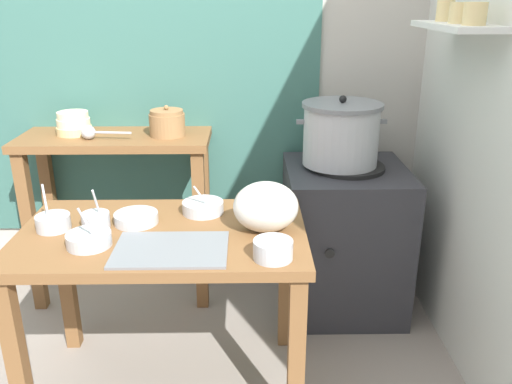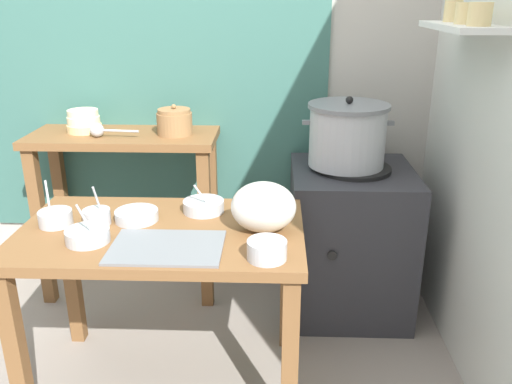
{
  "view_description": "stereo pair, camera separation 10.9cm",
  "coord_description": "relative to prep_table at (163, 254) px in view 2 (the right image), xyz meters",
  "views": [
    {
      "loc": [
        0.42,
        -1.78,
        1.57
      ],
      "look_at": [
        0.45,
        0.22,
        0.82
      ],
      "focal_mm": 37.16,
      "sensor_mm": 36.0,
      "label": 1
    },
    {
      "loc": [
        0.53,
        -1.78,
        1.57
      ],
      "look_at": [
        0.45,
        0.22,
        0.82
      ],
      "focal_mm": 37.16,
      "sensor_mm": 36.0,
      "label": 2
    }
  ],
  "objects": [
    {
      "name": "prep_bowl_1",
      "position": [
        -0.42,
        0.02,
        0.14
      ],
      "size": [
        0.13,
        0.13,
        0.18
      ],
      "color": "#B7BABF",
      "rests_on": "prep_table"
    },
    {
      "name": "clay_pot",
      "position": [
        -0.07,
        0.76,
        0.35
      ],
      "size": [
        0.18,
        0.18,
        0.15
      ],
      "color": "olive",
      "rests_on": "back_shelf_table"
    },
    {
      "name": "prep_bowl_4",
      "position": [
        0.41,
        -0.23,
        0.15
      ],
      "size": [
        0.14,
        0.14,
        0.07
      ],
      "color": "#B7BABF",
      "rests_on": "prep_table"
    },
    {
      "name": "serving_tray",
      "position": [
        0.06,
        -0.17,
        0.12
      ],
      "size": [
        0.4,
        0.28,
        0.01
      ],
      "primitive_type": "cube",
      "color": "slate",
      "rests_on": "prep_table"
    },
    {
      "name": "prep_bowl_0",
      "position": [
        0.14,
        0.18,
        0.14
      ],
      "size": [
        0.17,
        0.17,
        0.13
      ],
      "color": "#B7BABF",
      "rests_on": "prep_table"
    },
    {
      "name": "prep_bowl_3",
      "position": [
        -0.26,
        0.03,
        0.14
      ],
      "size": [
        0.11,
        0.11,
        0.17
      ],
      "color": "#B7BABF",
      "rests_on": "prep_table"
    },
    {
      "name": "ladle",
      "position": [
        -0.44,
        0.69,
        0.33
      ],
      "size": [
        0.25,
        0.07,
        0.07
      ],
      "color": "#B7BABF",
      "rests_on": "back_shelf_table"
    },
    {
      "name": "prep_table",
      "position": [
        0.0,
        0.0,
        0.0
      ],
      "size": [
        1.1,
        0.66,
        0.72
      ],
      "color": "brown",
      "rests_on": "ground"
    },
    {
      "name": "bowl_stack_enamel",
      "position": [
        -0.55,
        0.8,
        0.35
      ],
      "size": [
        0.18,
        0.18,
        0.12
      ],
      "color": "#E5C684",
      "rests_on": "back_shelf_table"
    },
    {
      "name": "steamer_pot",
      "position": [
        0.78,
        0.65,
        0.32
      ],
      "size": [
        0.44,
        0.39,
        0.34
      ],
      "color": "#B7BABF",
      "rests_on": "stove_block"
    },
    {
      "name": "plastic_bag",
      "position": [
        0.4,
        -0.01,
        0.21
      ],
      "size": [
        0.25,
        0.18,
        0.2
      ],
      "primitive_type": "ellipsoid",
      "color": "silver",
      "rests_on": "prep_table"
    },
    {
      "name": "prep_bowl_5",
      "position": [
        -0.11,
        0.08,
        0.13
      ],
      "size": [
        0.17,
        0.17,
        0.04
      ],
      "color": "#B7BABF",
      "rests_on": "prep_table"
    },
    {
      "name": "wall_back",
      "position": [
        -0.0,
        1.03,
        0.69
      ],
      "size": [
        4.4,
        0.12,
        2.6
      ],
      "color": "#B2ADA3",
      "rests_on": "ground"
    },
    {
      "name": "prep_bowl_2",
      "position": [
        -0.24,
        -0.12,
        0.14
      ],
      "size": [
        0.16,
        0.16,
        0.16
      ],
      "color": "#B7BABF",
      "rests_on": "prep_table"
    },
    {
      "name": "stove_block",
      "position": [
        0.82,
        0.63,
        -0.23
      ],
      "size": [
        0.6,
        0.61,
        0.78
      ],
      "color": "#2D2D33",
      "rests_on": "ground"
    },
    {
      "name": "back_shelf_table",
      "position": [
        -0.34,
        0.76,
        0.07
      ],
      "size": [
        0.96,
        0.4,
        0.9
      ],
      "color": "brown",
      "rests_on": "ground"
    }
  ]
}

